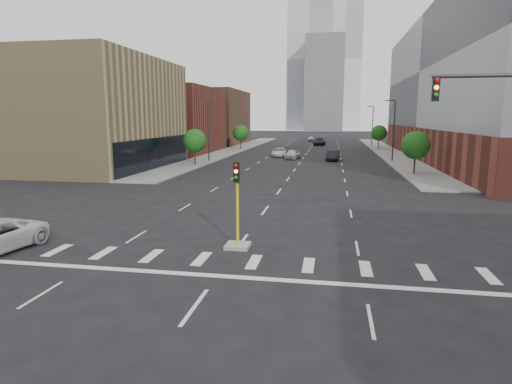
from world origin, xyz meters
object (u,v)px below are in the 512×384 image
(car_near_left, at_px, (292,154))
(car_mid_right, at_px, (333,155))
(median_traffic_signal, at_px, (238,229))
(car_deep_right, at_px, (319,142))
(car_distant, at_px, (311,139))
(car_far_left, at_px, (279,152))

(car_near_left, distance_m, car_mid_right, 6.44)
(median_traffic_signal, height_order, car_deep_right, median_traffic_signal)
(car_distant, bearing_deg, median_traffic_signal, -91.71)
(median_traffic_signal, distance_m, car_distant, 99.99)
(car_mid_right, bearing_deg, car_distant, 101.96)
(median_traffic_signal, relative_size, car_mid_right, 0.91)
(car_mid_right, relative_size, car_deep_right, 0.82)
(car_deep_right, bearing_deg, car_mid_right, -79.50)
(car_far_left, bearing_deg, car_deep_right, 75.42)
(car_distant, bearing_deg, car_mid_right, -86.06)
(car_deep_right, bearing_deg, median_traffic_signal, -85.62)
(car_near_left, distance_m, car_far_left, 5.17)
(car_distant, bearing_deg, car_deep_right, -83.33)
(car_near_left, distance_m, car_distant, 52.79)
(car_near_left, height_order, car_distant, car_near_left)
(car_mid_right, bearing_deg, car_deep_right, 100.59)
(median_traffic_signal, height_order, car_distant, median_traffic_signal)
(car_mid_right, relative_size, car_far_left, 0.97)
(car_far_left, bearing_deg, car_mid_right, -35.36)
(median_traffic_signal, xyz_separation_m, car_near_left, (-1.59, 47.19, -0.20))
(median_traffic_signal, relative_size, car_far_left, 0.88)
(median_traffic_signal, bearing_deg, car_mid_right, 84.12)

